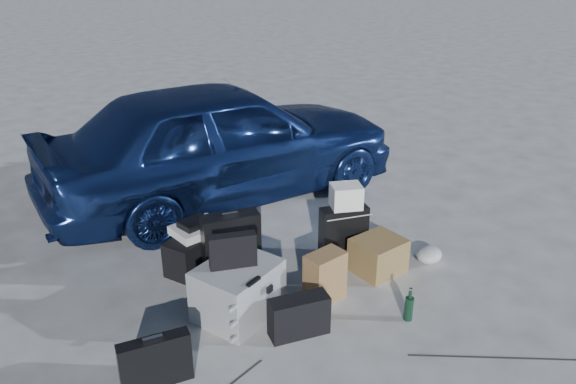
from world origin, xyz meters
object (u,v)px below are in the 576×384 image
at_px(briefcase, 156,362).
at_px(cardboard_box, 378,255).
at_px(car, 222,140).
at_px(suitcase_left, 232,248).
at_px(suitcase_right, 343,233).
at_px(duffel_bag, 198,250).
at_px(green_bottle, 409,305).
at_px(pelican_case, 238,291).

distance_m(briefcase, cardboard_box, 2.17).
distance_m(car, suitcase_left, 1.80).
bearing_deg(suitcase_right, suitcase_left, -177.61).
bearing_deg(duffel_bag, suitcase_left, -95.42).
bearing_deg(duffel_bag, suitcase_right, -54.13).
bearing_deg(green_bottle, pelican_case, 144.65).
relative_size(car, green_bottle, 14.78).
relative_size(pelican_case, suitcase_right, 1.16).
bearing_deg(cardboard_box, duffel_bag, 144.21).
distance_m(pelican_case, cardboard_box, 1.35).
bearing_deg(green_bottle, duffel_bag, 122.74).
bearing_deg(briefcase, suitcase_right, 25.38).
xyz_separation_m(suitcase_right, cardboard_box, (0.13, -0.34, -0.10)).
bearing_deg(green_bottle, briefcase, 168.67).
height_order(briefcase, cardboard_box, briefcase).
bearing_deg(car, suitcase_left, 155.99).
xyz_separation_m(pelican_case, suitcase_left, (0.19, 0.47, 0.09)).
bearing_deg(duffel_bag, cardboard_box, -62.63).
height_order(car, cardboard_box, car).
distance_m(briefcase, suitcase_right, 2.12).
distance_m(car, green_bottle, 2.89).
relative_size(car, suitcase_left, 6.37).
relative_size(duffel_bag, cardboard_box, 1.54).
relative_size(briefcase, suitcase_right, 0.90).
bearing_deg(pelican_case, suitcase_left, 45.23).
xyz_separation_m(car, green_bottle, (0.16, -2.84, -0.54)).
xyz_separation_m(suitcase_right, green_bottle, (-0.14, -1.01, -0.12)).
bearing_deg(car, cardboard_box, -168.51).
distance_m(duffel_bag, cardboard_box, 1.61).
relative_size(cardboard_box, green_bottle, 1.54).
distance_m(suitcase_left, cardboard_box, 1.29).
xyz_separation_m(car, suitcase_right, (0.29, -1.83, -0.42)).
distance_m(suitcase_right, green_bottle, 1.02).
height_order(car, duffel_bag, car).
bearing_deg(duffel_bag, green_bottle, -84.10).
height_order(suitcase_right, green_bottle, suitcase_right).
bearing_deg(suitcase_left, briefcase, -127.90).
relative_size(car, pelican_case, 6.62).
xyz_separation_m(duffel_bag, green_bottle, (1.04, -1.61, -0.02)).
bearing_deg(cardboard_box, green_bottle, -111.68).
height_order(pelican_case, suitcase_right, suitcase_right).
bearing_deg(green_bottle, car, 93.22).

